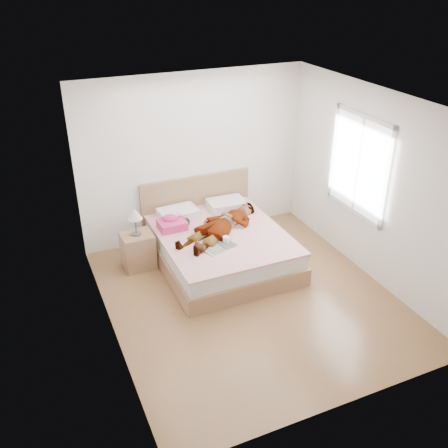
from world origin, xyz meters
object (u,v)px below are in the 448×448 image
(phone, at_px, (180,214))
(towel, at_px, (172,223))
(bed, at_px, (219,244))
(nightstand, at_px, (138,248))
(woman, at_px, (222,222))
(magazine, at_px, (219,246))
(plush_toy, at_px, (200,247))
(coffee_mug, at_px, (226,240))

(phone, xyz_separation_m, towel, (-0.15, -0.08, -0.09))
(bed, xyz_separation_m, nightstand, (-1.14, 0.31, 0.04))
(woman, xyz_separation_m, nightstand, (-1.19, 0.31, -0.31))
(towel, xyz_separation_m, magazine, (0.42, -0.76, -0.07))
(plush_toy, bearing_deg, towel, 100.96)
(woman, height_order, phone, woman)
(phone, distance_m, towel, 0.20)
(woman, distance_m, nightstand, 1.26)
(magazine, distance_m, coffee_mug, 0.14)
(phone, relative_size, bed, 0.04)
(bed, xyz_separation_m, magazine, (-0.18, -0.44, 0.24))
(woman, xyz_separation_m, phone, (-0.50, 0.40, 0.06))
(nightstand, bearing_deg, coffee_mug, -32.96)
(bed, distance_m, nightstand, 1.18)
(phone, distance_m, magazine, 0.90)
(phone, xyz_separation_m, plush_toy, (-0.01, -0.84, -0.12))
(coffee_mug, distance_m, plush_toy, 0.41)
(woman, bearing_deg, nightstand, -136.53)
(woman, distance_m, coffee_mug, 0.41)
(magazine, xyz_separation_m, plush_toy, (-0.28, -0.00, 0.05))
(woman, bearing_deg, coffee_mug, -46.28)
(phone, bearing_deg, bed, -73.84)
(towel, height_order, magazine, towel)
(phone, height_order, plush_toy, phone)
(phone, height_order, bed, bed)
(bed, distance_m, towel, 0.76)
(magazine, height_order, coffee_mug, coffee_mug)
(woman, distance_m, phone, 0.64)
(phone, distance_m, coffee_mug, 0.90)
(phone, height_order, nightstand, nightstand)
(plush_toy, bearing_deg, bed, 43.63)
(phone, xyz_separation_m, nightstand, (-0.69, -0.09, -0.37))
(woman, distance_m, bed, 0.35)
(coffee_mug, bearing_deg, nightstand, 147.04)
(magazine, bearing_deg, bed, 67.24)
(phone, bearing_deg, nightstand, 155.72)
(magazine, xyz_separation_m, coffee_mug, (0.13, 0.05, 0.04))
(bed, height_order, nightstand, bed)
(magazine, bearing_deg, plush_toy, -179.83)
(magazine, distance_m, nightstand, 1.23)
(towel, relative_size, magazine, 0.73)
(towel, bearing_deg, woman, -26.09)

